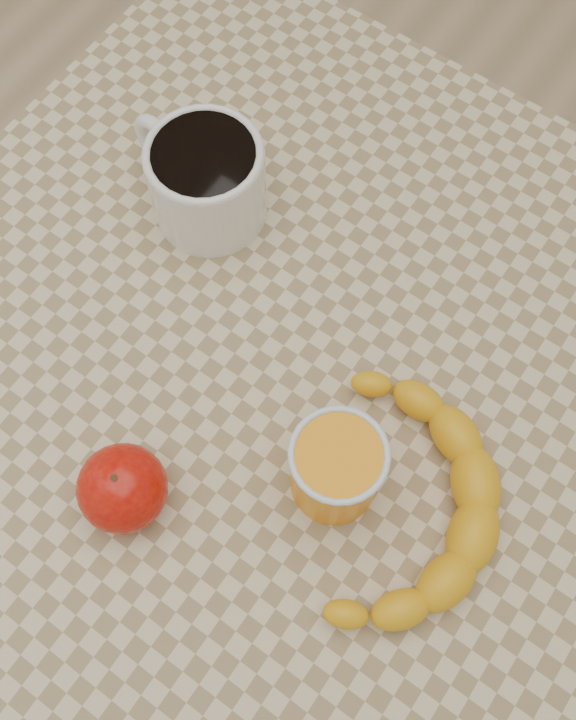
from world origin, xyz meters
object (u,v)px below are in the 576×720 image
Objects in this scene: orange_juice_glass at (336,469)px; coffee_mug at (205,178)px; table at (288,400)px; banana at (407,506)px; apple at (122,488)px.

coffee_mug is at bearing 147.96° from orange_juice_glass.
table is 2.61× the size of banana.
orange_juice_glass is at bearing 39.42° from apple.
coffee_mug is at bearing 138.45° from banana.
orange_juice_glass is 0.18m from apple.
banana is at bearing 32.32° from apple.
banana reaches higher than table.
orange_juice_glass is 0.30× the size of banana.
apple is at bearing -140.58° from orange_juice_glass.
coffee_mug is 1.98× the size of apple.
banana is at bearing 12.78° from orange_juice_glass.
apple is 0.24m from banana.
apple is (0.12, -0.27, -0.02)m from coffee_mug.
orange_juice_glass reaches higher than banana.
table is 4.96× the size of coffee_mug.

